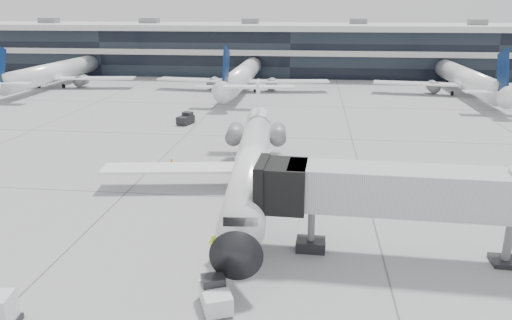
# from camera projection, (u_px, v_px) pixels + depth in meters

# --- Properties ---
(ground) EXTENTS (220.00, 220.00, 0.00)m
(ground) POSITION_uv_depth(u_px,v_px,m) (244.00, 198.00, 40.72)
(ground) COLOR gray
(ground) RESTS_ON ground
(terminal) EXTENTS (170.00, 22.00, 10.00)m
(terminal) POSITION_uv_depth(u_px,v_px,m) (293.00, 51.00, 117.10)
(terminal) COLOR black
(terminal) RESTS_ON ground
(bg_jet_left) EXTENTS (32.00, 40.00, 9.60)m
(bg_jet_left) POSITION_uv_depth(u_px,v_px,m) (57.00, 86.00, 97.96)
(bg_jet_left) COLOR white
(bg_jet_left) RESTS_ON ground
(bg_jet_center) EXTENTS (32.00, 40.00, 9.60)m
(bg_jet_center) POSITION_uv_depth(u_px,v_px,m) (243.00, 90.00, 93.82)
(bg_jet_center) COLOR white
(bg_jet_center) RESTS_ON ground
(bg_jet_right) EXTENTS (32.00, 40.00, 9.60)m
(bg_jet_right) POSITION_uv_depth(u_px,v_px,m) (463.00, 94.00, 89.36)
(bg_jet_right) COLOR white
(bg_jet_right) RESTS_ON ground
(regional_jet) EXTENTS (25.74, 32.17, 7.42)m
(regional_jet) POSITION_uv_depth(u_px,v_px,m) (252.00, 160.00, 42.03)
(regional_jet) COLOR white
(regional_jet) RESTS_ON ground
(jet_bridge) EXTENTS (18.46, 4.31, 5.93)m
(jet_bridge) POSITION_uv_depth(u_px,v_px,m) (425.00, 192.00, 29.76)
(jet_bridge) COLOR #A5A8A9
(jet_bridge) RESTS_ON ground
(ramp_worker) EXTENTS (0.66, 0.45, 1.74)m
(ramp_worker) POSITION_uv_depth(u_px,v_px,m) (214.00, 248.00, 30.41)
(ramp_worker) COLOR #CAFF1A
(ramp_worker) RESTS_ON ground
(baggage_tug) EXTENTS (2.19, 2.73, 1.51)m
(baggage_tug) POSITION_uv_depth(u_px,v_px,m) (215.00, 295.00, 25.74)
(baggage_tug) COLOR silver
(baggage_tug) RESTS_ON ground
(traffic_cone) EXTENTS (0.43, 0.43, 0.49)m
(traffic_cone) POSITION_uv_depth(u_px,v_px,m) (172.00, 161.00, 49.77)
(traffic_cone) COLOR orange
(traffic_cone) RESTS_ON ground
(far_tug) EXTENTS (2.15, 2.78, 1.56)m
(far_tug) POSITION_uv_depth(u_px,v_px,m) (186.00, 119.00, 66.20)
(far_tug) COLOR black
(far_tug) RESTS_ON ground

